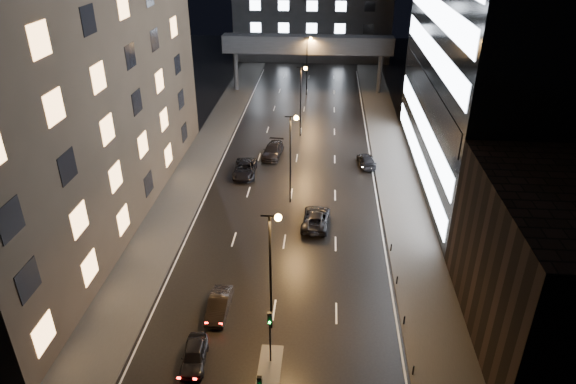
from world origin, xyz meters
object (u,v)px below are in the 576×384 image
car_away_b (219,305)px  car_toward_b (366,160)px  car_away_a (194,355)px  car_away_d (273,151)px  car_away_c (245,169)px  car_toward_a (316,218)px

car_away_b → car_toward_b: (13.35, 28.99, -0.04)m
car_away_b → car_toward_b: bearing=65.6°
car_away_a → car_away_d: size_ratio=0.74×
car_away_b → car_away_c: 25.12m
car_away_c → car_toward_b: bearing=11.8°
car_away_c → car_away_d: size_ratio=1.03×
car_away_c → car_toward_a: 14.32m
car_away_d → car_toward_b: size_ratio=1.17×
car_away_a → car_toward_a: car_toward_a is taller
car_away_a → car_toward_b: 37.13m
car_away_a → car_toward_b: (14.06, 34.37, -0.01)m
car_away_a → car_toward_a: bearing=62.7°
car_away_d → car_away_c: bearing=-109.9°
car_away_b → car_toward_a: car_toward_a is taller
car_away_b → car_toward_b: 31.92m
car_away_b → car_toward_a: bearing=62.6°
car_toward_a → car_toward_b: 16.20m
car_away_d → car_toward_a: 18.14m
car_away_c → car_toward_a: (9.04, -11.11, -0.01)m
car_away_a → car_away_c: size_ratio=0.71×
car_away_b → car_toward_b: car_away_b is taller
car_away_c → car_toward_b: (15.07, 3.92, -0.11)m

